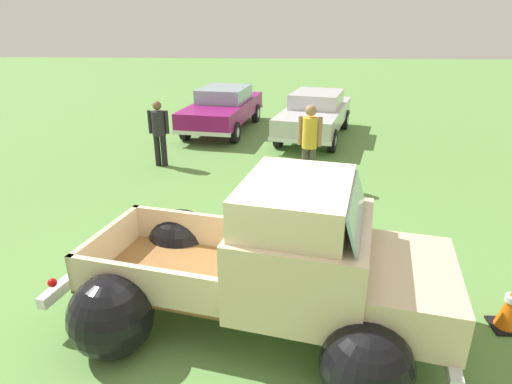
# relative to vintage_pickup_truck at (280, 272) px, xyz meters

# --- Properties ---
(ground_plane) EXTENTS (80.00, 80.00, 0.00)m
(ground_plane) POSITION_rel_vintage_pickup_truck_xyz_m (-0.38, 0.09, -0.76)
(ground_plane) COLOR #609347
(vintage_pickup_truck) EXTENTS (4.92, 3.52, 1.96)m
(vintage_pickup_truck) POSITION_rel_vintage_pickup_truck_xyz_m (0.00, 0.00, 0.00)
(vintage_pickup_truck) COLOR black
(vintage_pickup_truck) RESTS_ON ground
(show_car_0) EXTENTS (2.54, 4.93, 1.43)m
(show_car_0) POSITION_rel_vintage_pickup_truck_xyz_m (-1.91, 10.12, 0.03)
(show_car_0) COLOR black
(show_car_0) RESTS_ON ground
(show_car_1) EXTENTS (2.89, 4.89, 1.43)m
(show_car_1) POSITION_rel_vintage_pickup_truck_xyz_m (1.13, 9.29, 0.02)
(show_car_1) COLOR black
(show_car_1) RESTS_ON ground
(spectator_0) EXTENTS (0.54, 0.41, 1.85)m
(spectator_0) POSITION_rel_vintage_pickup_truck_xyz_m (0.65, 4.87, 0.31)
(spectator_0) COLOR #4C4742
(spectator_0) RESTS_ON ground
(spectator_1) EXTENTS (0.53, 0.35, 1.67)m
(spectator_1) POSITION_rel_vintage_pickup_truck_xyz_m (-3.06, 6.14, 0.20)
(spectator_1) COLOR black
(spectator_1) RESTS_ON ground
(lane_cone_0) EXTENTS (0.36, 0.36, 0.63)m
(lane_cone_0) POSITION_rel_vintage_pickup_truck_xyz_m (2.80, 0.07, -0.45)
(lane_cone_0) COLOR black
(lane_cone_0) RESTS_ON ground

